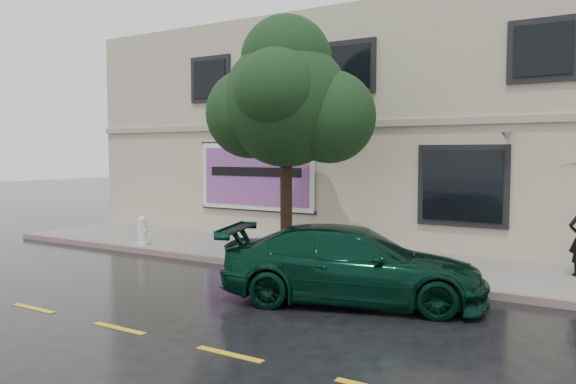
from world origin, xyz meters
The scene contains 9 objects.
ground centered at (0.00, 0.00, 0.00)m, with size 90.00×90.00×0.00m, color black.
sidewalk centered at (0.00, 3.25, 0.07)m, with size 20.00×3.50×0.15m, color gray.
curb centered at (0.00, 1.50, 0.07)m, with size 20.00×0.18×0.16m, color slate.
road_marking centered at (0.00, -3.50, 0.01)m, with size 19.00×0.12×0.01m, color gold.
building centered at (0.00, 9.00, 3.50)m, with size 20.00×8.12×7.00m.
billboard centered at (-3.20, 4.92, 2.05)m, with size 4.30×0.16×2.20m.
car centered at (2.48, -0.10, 0.71)m, with size 2.15×4.87×1.42m, color black.
street_tree centered at (-0.39, 2.20, 3.97)m, with size 3.11×3.11×5.40m.
fire_hydrant centered at (-5.01, 1.85, 0.56)m, with size 0.35×0.33×0.85m.
Camera 1 is at (6.86, -9.55, 2.79)m, focal length 35.00 mm.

